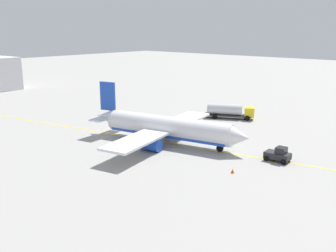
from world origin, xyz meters
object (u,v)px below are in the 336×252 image
Objects in this scene: refueling_worker at (195,117)px; fuel_tanker at (229,111)px; pushback_tug at (278,155)px; safety_cone_nose at (233,171)px; airplane at (165,128)px.

fuel_tanker is at bearing 55.78° from refueling_worker.
pushback_tug is 8.93m from safety_cone_nose.
refueling_worker is 2.97× the size of safety_cone_nose.
refueling_worker is at bearing 153.48° from pushback_tug.
airplane is 17.34× the size of refueling_worker.
safety_cone_nose is at bearing -43.16° from refueling_worker.
airplane is 8.00× the size of pushback_tug.
pushback_tug reaches higher than safety_cone_nose.
pushback_tug is 27.68m from refueling_worker.
airplane reaches higher than pushback_tug.
fuel_tanker is 7.97m from refueling_worker.
pushback_tug is at bearing -26.52° from refueling_worker.
fuel_tanker is 2.90× the size of pushback_tug.
fuel_tanker is 32.78m from safety_cone_nose.
airplane is at bearing -69.49° from refueling_worker.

